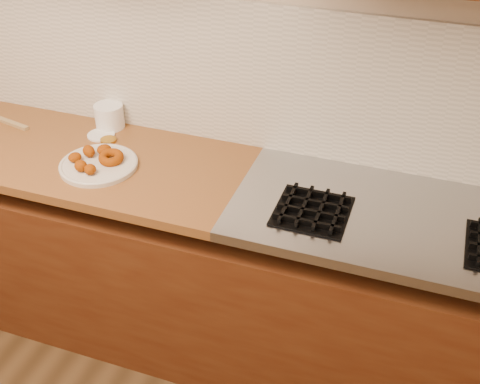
# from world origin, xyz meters

# --- Properties ---
(wall_back) EXTENTS (4.00, 0.02, 2.70)m
(wall_back) POSITION_xyz_m (0.00, 2.00, 1.35)
(wall_back) COLOR #C1AE95
(wall_back) RESTS_ON ground
(base_cabinet) EXTENTS (3.60, 0.60, 0.77)m
(base_cabinet) POSITION_xyz_m (0.00, 1.69, 0.39)
(base_cabinet) COLOR #502912
(base_cabinet) RESTS_ON floor
(stovetop) EXTENTS (1.30, 0.62, 0.04)m
(stovetop) POSITION_xyz_m (1.15, 1.69, 0.88)
(stovetop) COLOR #9EA0A5
(stovetop) RESTS_ON base_cabinet
(backsplash) EXTENTS (3.60, 0.02, 0.60)m
(backsplash) POSITION_xyz_m (0.00, 1.99, 1.20)
(backsplash) COLOR beige
(backsplash) RESTS_ON wall_back
(burner_grates) EXTENTS (0.91, 0.26, 0.03)m
(burner_grates) POSITION_xyz_m (1.13, 1.61, 0.91)
(burner_grates) COLOR black
(burner_grates) RESTS_ON stovetop
(donut_plate) EXTENTS (0.31, 0.31, 0.02)m
(donut_plate) POSITION_xyz_m (-0.07, 1.62, 0.91)
(donut_plate) COLOR beige
(donut_plate) RESTS_ON butcher_block
(ring_donut) EXTENTS (0.13, 0.13, 0.05)m
(ring_donut) POSITION_xyz_m (-0.03, 1.65, 0.93)
(ring_donut) COLOR #953100
(ring_donut) RESTS_ON donut_plate
(fried_dough_chunks) EXTENTS (0.17, 0.22, 0.05)m
(fried_dough_chunks) POSITION_xyz_m (-0.11, 1.61, 0.94)
(fried_dough_chunks) COLOR #953100
(fried_dough_chunks) RESTS_ON donut_plate
(plastic_tub) EXTENTS (0.16, 0.16, 0.10)m
(plastic_tub) POSITION_xyz_m (-0.19, 1.93, 0.95)
(plastic_tub) COLOR white
(plastic_tub) RESTS_ON butcher_block
(tub_lid) EXTENTS (0.14, 0.14, 0.01)m
(tub_lid) POSITION_xyz_m (-0.19, 1.84, 0.90)
(tub_lid) COLOR white
(tub_lid) RESTS_ON butcher_block
(brass_jar_lid) EXTENTS (0.07, 0.07, 0.01)m
(brass_jar_lid) POSITION_xyz_m (-0.13, 1.81, 0.91)
(brass_jar_lid) COLOR #A7751E
(brass_jar_lid) RESTS_ON butcher_block
(wooden_utensil) EXTENTS (0.19, 0.06, 0.01)m
(wooden_utensil) POSITION_xyz_m (-0.61, 1.80, 0.91)
(wooden_utensil) COLOR #9C7F4E
(wooden_utensil) RESTS_ON butcher_block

